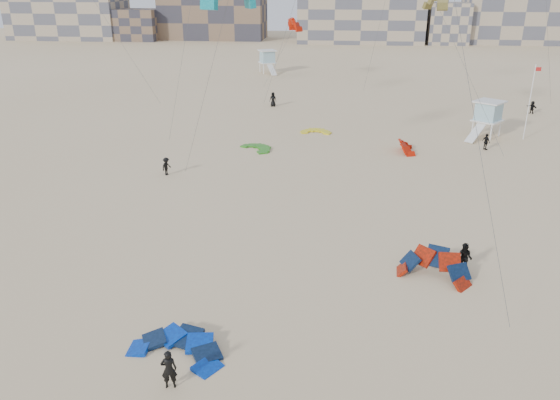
# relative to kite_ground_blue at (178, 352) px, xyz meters

# --- Properties ---
(ground) EXTENTS (320.00, 320.00, 0.00)m
(ground) POSITION_rel_kite_ground_blue_xyz_m (1.53, 1.73, 0.00)
(ground) COLOR beige
(ground) RESTS_ON ground
(kite_ground_blue) EXTENTS (5.17, 5.33, 1.78)m
(kite_ground_blue) POSITION_rel_kite_ground_blue_xyz_m (0.00, 0.00, 0.00)
(kite_ground_blue) COLOR #0040CE
(kite_ground_blue) RESTS_ON ground
(kite_ground_orange) EXTENTS (5.36, 5.35, 4.13)m
(kite_ground_orange) POSITION_rel_kite_ground_blue_xyz_m (12.53, 8.12, 0.00)
(kite_ground_orange) COLOR red
(kite_ground_orange) RESTS_ON ground
(kite_ground_green) EXTENTS (4.69, 4.69, 0.60)m
(kite_ground_green) POSITION_rel_kite_ground_blue_xyz_m (-1.10, 31.82, 0.00)
(kite_ground_green) COLOR #24981F
(kite_ground_green) RESTS_ON ground
(kite_ground_red_far) EXTENTS (3.16, 3.09, 3.17)m
(kite_ground_red_far) POSITION_rel_kite_ground_blue_xyz_m (13.62, 32.47, 0.00)
(kite_ground_red_far) COLOR #C20B00
(kite_ground_red_far) RESTS_ON ground
(kite_ground_yellow) EXTENTS (3.16, 3.32, 0.64)m
(kite_ground_yellow) POSITION_rel_kite_ground_blue_xyz_m (4.44, 38.70, 0.00)
(kite_ground_yellow) COLOR #FFF116
(kite_ground_yellow) RESTS_ON ground
(kitesurfer_main) EXTENTS (0.74, 0.57, 1.80)m
(kitesurfer_main) POSITION_rel_kite_ground_blue_xyz_m (0.32, -2.22, 0.90)
(kitesurfer_main) COLOR black
(kitesurfer_main) RESTS_ON ground
(kitesurfer_b) EXTENTS (1.11, 1.06, 1.82)m
(kitesurfer_b) POSITION_rel_kite_ground_blue_xyz_m (14.35, 8.92, 0.91)
(kitesurfer_b) COLOR black
(kitesurfer_b) RESTS_ON ground
(kitesurfer_c) EXTENTS (0.93, 1.15, 1.56)m
(kitesurfer_c) POSITION_rel_kite_ground_blue_xyz_m (-7.69, 23.43, 0.78)
(kitesurfer_c) COLOR black
(kitesurfer_c) RESTS_ON ground
(kitesurfer_d) EXTENTS (0.83, 1.01, 1.61)m
(kitesurfer_d) POSITION_rel_kite_ground_blue_xyz_m (21.43, 34.07, 0.81)
(kitesurfer_d) COLOR black
(kitesurfer_d) RESTS_ON ground
(kitesurfer_e) EXTENTS (0.96, 0.66, 1.86)m
(kitesurfer_e) POSITION_rel_kite_ground_blue_xyz_m (-1.83, 51.32, 0.93)
(kitesurfer_e) COLOR black
(kitesurfer_e) RESTS_ON ground
(kitesurfer_f) EXTENTS (1.19, 1.48, 1.58)m
(kitesurfer_f) POSITION_rel_kite_ground_blue_xyz_m (30.87, 50.71, 0.79)
(kitesurfer_f) COLOR black
(kitesurfer_f) RESTS_ON ground
(kite_fly_olive) EXTENTS (7.75, 14.00, 13.94)m
(kite_fly_olive) POSITION_rel_kite_ground_blue_xyz_m (16.27, 40.49, 13.46)
(kite_fly_olive) COLOR olive
(kite_fly_olive) RESTS_ON ground
(kite_fly_red) EXTENTS (6.29, 10.95, 9.48)m
(kite_fly_red) POSITION_rel_kite_ground_blue_xyz_m (-0.46, 68.28, 8.89)
(kite_fly_red) COLOR #C20B00
(kite_fly_red) RESTS_ON ground
(lifeguard_tower_near) EXTENTS (3.82, 5.77, 3.84)m
(lifeguard_tower_near) POSITION_rel_kite_ground_blue_xyz_m (22.58, 39.07, 1.90)
(lifeguard_tower_near) COLOR white
(lifeguard_tower_near) RESTS_ON ground
(lifeguard_tower_far) EXTENTS (3.73, 5.91, 3.96)m
(lifeguard_tower_far) POSITION_rel_kite_ground_blue_xyz_m (-6.12, 78.56, 1.96)
(lifeguard_tower_far) COLOR white
(lifeguard_tower_far) RESTS_ON ground
(flagpole) EXTENTS (0.63, 0.10, 7.78)m
(flagpole) POSITION_rel_kite_ground_blue_xyz_m (26.34, 38.41, 4.09)
(flagpole) COLOR white
(flagpole) RESTS_ON ground
(condo_west_a) EXTENTS (30.00, 15.00, 14.00)m
(condo_west_a) POSITION_rel_kite_ground_blue_xyz_m (-68.47, 131.73, 7.00)
(condo_west_a) COLOR tan
(condo_west_a) RESTS_ON ground
(condo_west_b) EXTENTS (28.00, 14.00, 18.00)m
(condo_west_b) POSITION_rel_kite_ground_blue_xyz_m (-28.47, 135.73, 9.00)
(condo_west_b) COLOR brown
(condo_west_b) RESTS_ON ground
(condo_mid) EXTENTS (32.00, 16.00, 12.00)m
(condo_mid) POSITION_rel_kite_ground_blue_xyz_m (11.53, 131.73, 6.00)
(condo_mid) COLOR tan
(condo_mid) RESTS_ON ground
(condo_east) EXTENTS (26.00, 14.00, 16.00)m
(condo_east) POSITION_rel_kite_ground_blue_xyz_m (51.53, 133.73, 8.00)
(condo_east) COLOR tan
(condo_east) RESTS_ON ground
(condo_fill_left) EXTENTS (12.00, 10.00, 8.00)m
(condo_fill_left) POSITION_rel_kite_ground_blue_xyz_m (-48.47, 129.73, 4.00)
(condo_fill_left) COLOR brown
(condo_fill_left) RESTS_ON ground
(condo_fill_right) EXTENTS (10.00, 10.00, 10.00)m
(condo_fill_right) POSITION_rel_kite_ground_blue_xyz_m (33.53, 129.73, 5.00)
(condo_fill_right) COLOR tan
(condo_fill_right) RESTS_ON ground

